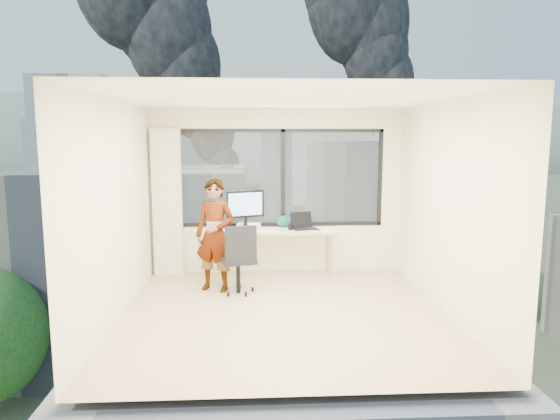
{
  "coord_description": "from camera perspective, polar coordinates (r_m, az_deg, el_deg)",
  "views": [
    {
      "loc": [
        -0.37,
        -5.84,
        2.14
      ],
      "look_at": [
        0.0,
        1.0,
        1.15
      ],
      "focal_mm": 31.55,
      "sensor_mm": 36.0,
      "label": 1
    }
  ],
  "objects": [
    {
      "name": "far_tower_b",
      "position": [
        126.12,
        0.72,
        7.71
      ],
      "size": [
        13.0,
        13.0,
        30.0
      ],
      "primitive_type": "cube",
      "color": "silver",
      "rests_on": "exterior_ground"
    },
    {
      "name": "tree_b",
      "position": [
        26.89,
        6.89,
        -17.49
      ],
      "size": [
        7.6,
        7.6,
        9.0
      ],
      "primitive_type": null,
      "color": "#17451A",
      "rests_on": "exterior_ground"
    },
    {
      "name": "far_tower_a",
      "position": [
        106.64,
        -22.19,
        6.47
      ],
      "size": [
        14.0,
        14.0,
        28.0
      ],
      "primitive_type": "cube",
      "color": "silver",
      "rests_on": "exterior_ground"
    },
    {
      "name": "monitor",
      "position": [
        7.63,
        -4.07,
        0.04
      ],
      "size": [
        0.62,
        0.34,
        0.61
      ],
      "primitive_type": null,
      "rotation": [
        0.0,
        0.0,
        0.36
      ],
      "color": "black",
      "rests_on": "desk"
    },
    {
      "name": "ceiling",
      "position": [
        5.87,
        0.54,
        12.72
      ],
      "size": [
        4.0,
        4.0,
        0.01
      ],
      "primitive_type": "cube",
      "color": "white",
      "rests_on": "ground"
    },
    {
      "name": "hill_b",
      "position": [
        341.33,
        14.07,
        5.27
      ],
      "size": [
        300.0,
        220.0,
        96.0
      ],
      "primitive_type": "ellipsoid",
      "color": "slate",
      "rests_on": "exterior_ground"
    },
    {
      "name": "near_bldg_b",
      "position": [
        46.27,
        12.47,
        -2.1
      ],
      "size": [
        14.0,
        13.0,
        16.0
      ],
      "primitive_type": "cube",
      "color": "beige",
      "rests_on": "exterior_ground"
    },
    {
      "name": "tree_c",
      "position": [
        52.21,
        22.44,
        -4.73
      ],
      "size": [
        8.4,
        8.4,
        10.0
      ],
      "primitive_type": null,
      "color": "#17451A",
      "rests_on": "exterior_ground"
    },
    {
      "name": "far_tower_d",
      "position": [
        166.94,
        -24.15,
        5.75
      ],
      "size": [
        16.0,
        14.0,
        22.0
      ],
      "primitive_type": "cube",
      "color": "silver",
      "rests_on": "exterior_ground"
    },
    {
      "name": "desk",
      "position": [
        7.71,
        -0.27,
        -5.0
      ],
      "size": [
        1.8,
        0.6,
        0.75
      ],
      "primitive_type": "cube",
      "color": "beige",
      "rests_on": "floor"
    },
    {
      "name": "chair",
      "position": [
        6.89,
        -4.89,
        -5.54
      ],
      "size": [
        0.62,
        0.62,
        1.01
      ],
      "primitive_type": null,
      "rotation": [
        0.0,
        0.0,
        0.24
      ],
      "color": "black",
      "rests_on": "floor"
    },
    {
      "name": "curtain",
      "position": [
        7.9,
        -12.91,
        0.82
      ],
      "size": [
        0.45,
        0.14,
        2.3
      ],
      "primitive_type": "cube",
      "color": "beige",
      "rests_on": "floor"
    },
    {
      "name": "wall_front",
      "position": [
        3.95,
        2.36,
        -4.07
      ],
      "size": [
        4.0,
        0.01,
        2.6
      ],
      "primitive_type": "cube",
      "color": "beige",
      "rests_on": "ground"
    },
    {
      "name": "floor",
      "position": [
        6.23,
        0.51,
        -11.87
      ],
      "size": [
        4.0,
        4.0,
        0.01
      ],
      "primitive_type": "cube",
      "color": "#D1B388",
      "rests_on": "ground"
    },
    {
      "name": "window_wall",
      "position": [
        7.87,
        -0.03,
        3.75
      ],
      "size": [
        3.3,
        0.16,
        1.55
      ],
      "primitive_type": null,
      "color": "black",
      "rests_on": "ground"
    },
    {
      "name": "smoke_plume_b",
      "position": [
        186.02,
        14.81,
        15.64
      ],
      "size": [
        30.0,
        18.0,
        70.0
      ],
      "primitive_type": null,
      "color": "black",
      "rests_on": "exterior_ground"
    },
    {
      "name": "handbag",
      "position": [
        7.83,
        0.43,
        -1.3
      ],
      "size": [
        0.26,
        0.17,
        0.19
      ],
      "primitive_type": "ellipsoid",
      "rotation": [
        0.0,
        0.0,
        -0.19
      ],
      "color": "#0C4A3C",
      "rests_on": "desk"
    },
    {
      "name": "near_bldg_a",
      "position": [
        37.98,
        -16.22,
        -6.03
      ],
      "size": [
        16.0,
        12.0,
        14.0
      ],
      "primitive_type": "cube",
      "color": "beige",
      "rests_on": "exterior_ground"
    },
    {
      "name": "hill_a",
      "position": [
        347.48,
        -23.32,
        4.9
      ],
      "size": [
        288.0,
        216.0,
        90.0
      ],
      "primitive_type": "ellipsoid",
      "color": "slate",
      "rests_on": "exterior_ground"
    },
    {
      "name": "far_tower_c",
      "position": [
        152.77,
        14.29,
        6.8
      ],
      "size": [
        15.0,
        15.0,
        26.0
      ],
      "primitive_type": "cube",
      "color": "silver",
      "rests_on": "exterior_ground"
    },
    {
      "name": "pen_cup",
      "position": [
        7.61,
        1.21,
        -1.94
      ],
      "size": [
        0.09,
        0.09,
        0.1
      ],
      "primitive_type": "cylinder",
      "rotation": [
        0.0,
        0.0,
        -0.29
      ],
      "color": "black",
      "rests_on": "desk"
    },
    {
      "name": "smoke_plume_a",
      "position": [
        160.43,
        -6.93,
        21.45
      ],
      "size": [
        40.0,
        24.0,
        90.0
      ],
      "primitive_type": null,
      "color": "black",
      "rests_on": "exterior_ground"
    },
    {
      "name": "person",
      "position": [
        7.0,
        -7.52,
        -2.91
      ],
      "size": [
        0.67,
        0.55,
        1.59
      ],
      "primitive_type": "imported",
      "rotation": [
        0.0,
        0.0,
        -0.34
      ],
      "color": "#2D2D33",
      "rests_on": "floor"
    },
    {
      "name": "exterior_ground",
      "position": [
        126.87,
        -2.9,
        0.91
      ],
      "size": [
        400.0,
        400.0,
        0.04
      ],
      "primitive_type": "cube",
      "color": "#515B3D",
      "rests_on": "ground"
    },
    {
      "name": "wall_right",
      "position": [
        6.36,
        18.82,
        0.19
      ],
      "size": [
        0.01,
        4.0,
        2.6
      ],
      "primitive_type": "cube",
      "color": "beige",
      "rests_on": "ground"
    },
    {
      "name": "wall_left",
      "position": [
        6.12,
        -18.51,
        -0.09
      ],
      "size": [
        0.01,
        4.0,
        2.6
      ],
      "primitive_type": "cube",
      "color": "beige",
      "rests_on": "ground"
    },
    {
      "name": "laptop",
      "position": [
        7.67,
        2.82,
        -1.34
      ],
      "size": [
        0.46,
        0.47,
        0.23
      ],
      "primitive_type": null,
      "rotation": [
        0.0,
        0.0,
        0.31
      ],
      "color": "black",
      "rests_on": "desk"
    },
    {
      "name": "cellphone",
      "position": [
        7.61,
        4.36,
        -2.29
      ],
      "size": [
        0.11,
        0.08,
        0.01
      ],
      "primitive_type": "cube",
      "rotation": [
        0.0,
        0.0,
        -0.28
      ],
      "color": "black",
      "rests_on": "desk"
    },
    {
      "name": "game_console",
      "position": [
        7.81,
        -3.62,
        -1.76
      ],
      "size": [
        0.39,
        0.36,
        0.08
      ],
      "primitive_type": "cube",
      "rotation": [
        0.0,
        0.0,
        -0.33
      ],
      "color": "white",
      "rests_on": "desk"
    }
  ]
}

